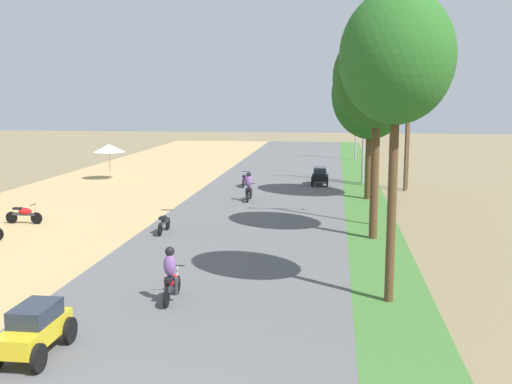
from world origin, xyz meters
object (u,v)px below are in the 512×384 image
utility_pole_near (407,118)px  motorbike_ahead_fourth (249,187)px  utility_pole_far (409,124)px  motorbike_ahead_third (164,221)px  motorbike_ahead_fifth (245,179)px  parked_motorbike_fifth (24,213)px  car_sedan_black (320,175)px  vendor_umbrella (109,148)px  motorbike_ahead_second (171,275)px  streetlamp_near (377,133)px  car_sedan_yellow (35,328)px  streetlamp_far (356,112)px  median_tree_nearest (397,58)px  median_tree_second (378,79)px  streetlamp_mid (364,119)px  median_tree_third (371,94)px

utility_pole_near → motorbike_ahead_fourth: (-9.23, -5.32, -3.72)m
utility_pole_far → motorbike_ahead_fourth: utility_pole_far is taller
motorbike_ahead_third → motorbike_ahead_fifth: size_ratio=1.00×
parked_motorbike_fifth → car_sedan_black: bearing=46.8°
vendor_umbrella → utility_pole_near: (20.23, -2.25, 2.26)m
vendor_umbrella → motorbike_ahead_second: 27.39m
streetlamp_near → car_sedan_yellow: (-8.67, -15.83, -3.60)m
parked_motorbike_fifth → vendor_umbrella: size_ratio=0.71×
vendor_umbrella → streetlamp_far: 23.77m
streetlamp_far → median_tree_nearest: bearing=-90.3°
parked_motorbike_fifth → utility_pole_near: 23.12m
motorbike_ahead_third → motorbike_ahead_fourth: 8.97m
streetlamp_far → motorbike_ahead_second: streetlamp_far is taller
median_tree_second → motorbike_ahead_fourth: (-6.45, 8.43, -5.83)m
median_tree_second → streetlamp_mid: bearing=89.2°
car_sedan_yellow → motorbike_ahead_third: bearing=92.4°
median_tree_third → streetlamp_far: bearing=90.2°
utility_pole_near → motorbike_ahead_fourth: bearing=-150.0°
median_tree_second → motorbike_ahead_third: bearing=-179.0°
motorbike_ahead_fifth → streetlamp_far: bearing=66.6°
streetlamp_far → utility_pole_far: bearing=-80.9°
median_tree_nearest → car_sedan_yellow: (-8.44, -4.99, -6.30)m
median_tree_second → median_tree_third: size_ratio=1.01×
median_tree_second → motorbike_ahead_fifth: median_tree_second is taller
parked_motorbike_fifth → car_sedan_black: (13.42, 14.28, 0.19)m
median_tree_third → streetlamp_mid: median_tree_third is taller
streetlamp_near → vendor_umbrella: bearing=143.1°
motorbike_ahead_fourth → median_tree_nearest: bearing=-68.7°
motorbike_ahead_fifth → car_sedan_yellow: bearing=-92.0°
streetlamp_near → utility_pole_far: bearing=76.9°
parked_motorbike_fifth → median_tree_third: size_ratio=0.21×
streetlamp_near → motorbike_ahead_third: bearing=-162.5°
vendor_umbrella → utility_pole_far: 20.56m
parked_motorbike_fifth → median_tree_second: size_ratio=0.21×
streetlamp_mid → utility_pole_far: 3.15m
streetlamp_mid → car_sedan_yellow: streetlamp_mid is taller
median_tree_second → motorbike_ahead_second: 12.43m
vendor_umbrella → motorbike_ahead_fifth: vendor_umbrella is taller
vendor_umbrella → motorbike_ahead_second: bearing=-66.0°
median_tree_third → motorbike_ahead_fourth: 8.69m
median_tree_second → car_sedan_black: median_tree_second is taller
median_tree_third → streetlamp_far: size_ratio=1.13×
parked_motorbike_fifth → median_tree_nearest: size_ratio=0.20×
motorbike_ahead_second → car_sedan_black: bearing=81.3°
car_sedan_yellow → motorbike_ahead_fourth: motorbike_ahead_fourth is taller
streetlamp_far → utility_pole_near: size_ratio=0.87×
car_sedan_black → streetlamp_mid: bearing=17.4°
motorbike_ahead_third → motorbike_ahead_fifth: bearing=83.9°
median_tree_third → motorbike_ahead_third: bearing=-132.2°
median_tree_second → car_sedan_yellow: (-8.45, -13.08, -5.94)m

